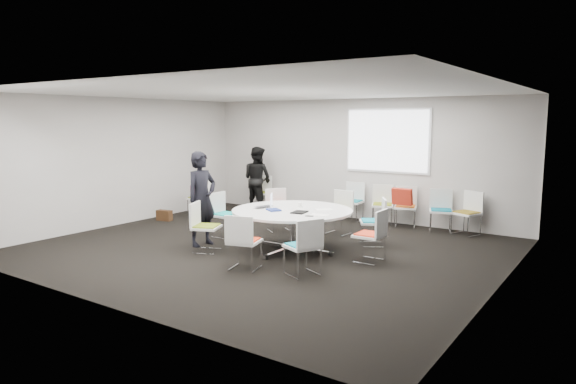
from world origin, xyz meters
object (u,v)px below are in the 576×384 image
Objects in this scene: chair_ring_g at (244,252)px; cup at (300,205)px; person_back at (257,179)px; chair_spare_left at (200,205)px; chair_ring_c at (338,221)px; chair_ring_a at (370,246)px; maroon_bag at (199,191)px; chair_back_a at (352,209)px; chair_back_e at (466,222)px; person_main at (202,199)px; conference_table at (292,221)px; chair_back_b at (382,213)px; chair_person_back at (261,199)px; chair_ring_b at (373,231)px; chair_ring_e at (225,223)px; chair_back_c at (405,215)px; chair_back_d at (441,219)px; laptop at (265,207)px; chair_ring_h at (303,257)px; chair_ring_d at (279,218)px; chair_ring_f at (206,237)px; brown_bag at (164,215)px.

cup is (-0.10, 1.74, 0.50)m from chair_ring_g.
chair_spare_left is at bearing 70.02° from person_back.
chair_ring_c reaches higher than cup.
maroon_bag is at bearing 74.30° from chair_ring_a.
chair_back_a is 2.60m from chair_back_e.
chair_ring_g is 1.92m from person_main.
conference_table is at bearing 142.16° from person_back.
chair_back_a is at bearing 96.71° from cup.
person_back reaches higher than chair_ring_a.
chair_back_b and chair_person_back have the same top height.
chair_ring_a is 1.14m from chair_ring_b.
chair_ring_e is at bearing 120.71° from person_back.
chair_back_a and chair_back_c have the same top height.
cup is at bearing 72.15° from chair_back_e.
chair_back_b is 2.20× the size of maroon_bag.
chair_ring_g is 1.00× the size of chair_back_b.
chair_back_c is 1.31m from chair_back_e.
chair_back_d is 3.84m from laptop.
chair_ring_b is 2.29m from chair_ring_h.
chair_back_b is 1.31m from chair_back_d.
chair_person_back is (-4.44, 2.92, 0.00)m from chair_ring_a.
chair_ring_b and chair_ring_d have the same top height.
chair_person_back is (-2.60, -0.04, 0.00)m from chair_back_a.
chair_ring_b is 1.00× the size of chair_back_b.
chair_ring_f and chair_back_b have the same top height.
maroon_bag is (-3.62, 1.40, 0.09)m from conference_table.
chair_person_back is (-3.01, 1.37, 0.00)m from chair_ring_c.
chair_back_e is at bearing 8.24° from chair_ring_h.
chair_ring_a is 3.18m from chair_ring_e.
chair_spare_left is at bearing 55.31° from chair_ring_b.
brown_bag is (-5.02, -0.52, -0.16)m from chair_ring_b.
chair_ring_b is 2.74m from chair_ring_g.
chair_person_back is at bearing -20.20° from chair_back_d.
chair_back_b is 1.00× the size of chair_back_e.
chair_back_a is 1.00× the size of chair_back_d.
conference_table is 2.43× the size of chair_ring_h.
chair_ring_c is 1.00× the size of chair_person_back.
chair_ring_f is 1.00× the size of chair_ring_g.
chair_ring_a and chair_spare_left have the same top height.
chair_person_back is 2.60m from brown_bag.
chair_ring_e is (-1.67, 0.09, -0.26)m from conference_table.
chair_back_d reaches higher than conference_table.
chair_ring_h is (2.67, -1.29, 0.00)m from chair_ring_e.
chair_ring_d is at bearing 66.23° from chair_ring_a.
chair_ring_b is at bearing 80.19° from chair_back_e.
chair_spare_left reaches higher than maroon_bag.
maroon_bag is (-4.05, -1.56, 0.34)m from chair_back_b.
conference_table is 2.43× the size of chair_ring_d.
chair_ring_a is 2.83m from chair_ring_d.
chair_back_d is (3.41, 2.87, 0.00)m from chair_ring_e.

